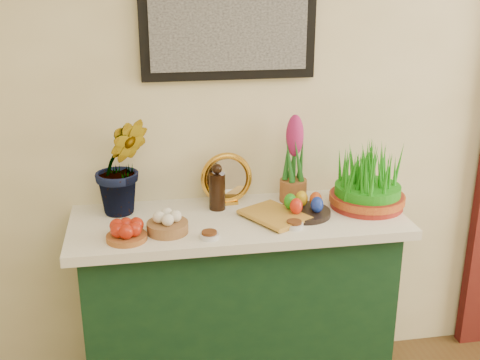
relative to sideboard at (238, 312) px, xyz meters
name	(u,v)px	position (x,y,z in m)	size (l,w,h in m)	color
sideboard	(238,312)	(0.00, 0.00, 0.00)	(1.30, 0.45, 0.85)	#15391C
tablecloth	(238,221)	(0.00, 0.00, 0.45)	(1.40, 0.55, 0.04)	white
hyacinth_green	(121,151)	(-0.47, 0.13, 0.74)	(0.28, 0.24, 0.55)	#216C22
apple_bowl	(126,232)	(-0.46, -0.16, 0.50)	(0.16, 0.16, 0.08)	#995626
garlic_basket	(167,224)	(-0.30, -0.11, 0.50)	(0.20, 0.20, 0.09)	brown
vinegar_cruet	(217,189)	(-0.07, 0.10, 0.56)	(0.07, 0.07, 0.21)	black
mirror	(227,179)	(-0.02, 0.16, 0.58)	(0.23, 0.07, 0.23)	gold
book	(257,221)	(0.06, -0.10, 0.48)	(0.18, 0.26, 0.04)	#BD892F
spice_dish_left	(209,235)	(-0.15, -0.20, 0.48)	(0.07, 0.07, 0.03)	silver
spice_dish_right	(294,225)	(0.20, -0.15, 0.48)	(0.08, 0.08, 0.03)	silver
egg_plate	(304,208)	(0.28, -0.03, 0.50)	(0.25, 0.25, 0.09)	black
hyacinth_pink	(294,163)	(0.27, 0.14, 0.64)	(0.12, 0.12, 0.40)	#995A2D
wheatgrass_sabzeh	(368,181)	(0.58, 0.01, 0.58)	(0.33, 0.33, 0.27)	maroon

